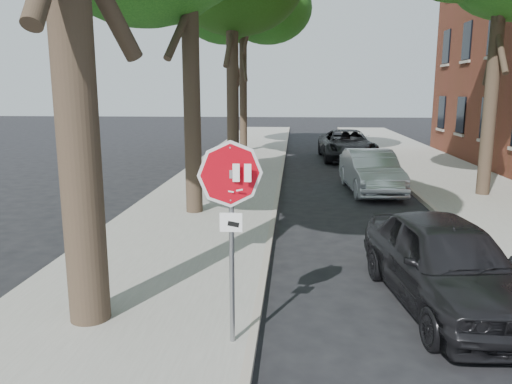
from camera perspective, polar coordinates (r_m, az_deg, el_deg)
ground at (r=6.77m, az=3.50°, el=-17.71°), size 120.00×120.00×0.00m
sidewalk_left at (r=18.39m, az=-3.66°, el=1.27°), size 4.00×55.00×0.12m
sidewalk_right at (r=19.15m, az=22.42°, el=0.83°), size 4.00×55.00×0.12m
curb_left at (r=18.21m, az=2.74°, el=1.20°), size 0.12×55.00×0.13m
curb_right at (r=18.62m, az=16.41°, el=0.97°), size 0.12×55.00×0.13m
stop_sign at (r=6.09m, az=-2.88°, el=-1.37°), size 0.76×0.34×2.61m
tree_far at (r=27.45m, az=-1.53°, el=19.63°), size 5.29×4.91×9.33m
car_a at (r=8.31m, az=20.83°, el=-7.51°), size 2.22×4.34×1.41m
car_b at (r=16.97m, az=12.98°, el=2.31°), size 1.77×4.31×1.39m
car_d at (r=24.78m, az=10.32°, el=5.31°), size 2.61×5.35×1.46m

